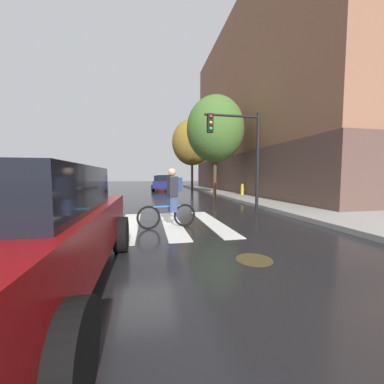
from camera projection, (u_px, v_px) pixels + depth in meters
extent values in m
plane|color=black|center=(131.00, 226.00, 6.55)|extent=(120.00, 120.00, 0.00)
cube|color=#9E9B93|center=(373.00, 213.00, 8.25)|extent=(6.50, 50.00, 0.15)
cube|color=silver|center=(33.00, 230.00, 6.04)|extent=(0.55, 3.93, 0.01)
cube|color=silver|center=(83.00, 227.00, 6.29)|extent=(0.55, 3.93, 0.01)
cube|color=silver|center=(129.00, 226.00, 6.54)|extent=(0.55, 3.93, 0.01)
cube|color=silver|center=(172.00, 224.00, 6.78)|extent=(0.55, 3.93, 0.01)
cube|color=silver|center=(212.00, 222.00, 7.03)|extent=(0.55, 3.93, 0.01)
cylinder|color=#473D1E|center=(254.00, 259.00, 3.88)|extent=(0.64, 0.64, 0.01)
cube|color=maroon|center=(22.00, 242.00, 2.61)|extent=(1.88, 4.61, 0.70)
cube|color=black|center=(11.00, 190.00, 2.42)|extent=(1.66, 2.21, 0.55)
cylinder|color=black|center=(7.00, 240.00, 3.88)|extent=(0.24, 0.68, 0.68)
cylinder|color=black|center=(121.00, 234.00, 4.27)|extent=(0.24, 0.68, 0.68)
cylinder|color=black|center=(69.00, 355.00, 1.39)|extent=(0.24, 0.68, 0.68)
cube|color=navy|center=(162.00, 184.00, 22.44)|extent=(2.07, 4.53, 0.67)
cube|color=black|center=(162.00, 178.00, 22.25)|extent=(1.72, 2.21, 0.53)
cylinder|color=black|center=(154.00, 187.00, 23.74)|extent=(0.27, 0.67, 0.65)
cylinder|color=black|center=(171.00, 187.00, 23.98)|extent=(0.27, 0.67, 0.65)
cylinder|color=black|center=(153.00, 188.00, 20.95)|extent=(0.27, 0.67, 0.65)
cylinder|color=black|center=(172.00, 188.00, 21.18)|extent=(0.27, 0.67, 0.65)
cube|color=maroon|center=(163.00, 181.00, 31.99)|extent=(2.23, 4.84, 0.72)
cube|color=black|center=(163.00, 177.00, 31.80)|extent=(1.85, 2.37, 0.56)
cylinder|color=black|center=(155.00, 184.00, 33.21)|extent=(0.30, 0.71, 0.70)
cylinder|color=black|center=(168.00, 184.00, 33.73)|extent=(0.30, 0.71, 0.70)
cylinder|color=black|center=(157.00, 184.00, 30.30)|extent=(0.30, 0.71, 0.70)
cylinder|color=black|center=(171.00, 184.00, 30.82)|extent=(0.30, 0.71, 0.70)
torus|color=black|center=(185.00, 215.00, 6.44)|extent=(0.66, 0.17, 0.66)
torus|color=black|center=(149.00, 218.00, 6.06)|extent=(0.66, 0.17, 0.66)
cylinder|color=#1972BF|center=(167.00, 207.00, 6.23)|extent=(0.89, 0.21, 0.05)
cylinder|color=#1972BF|center=(172.00, 204.00, 6.29)|extent=(0.04, 0.04, 0.45)
cube|color=#384772|center=(172.00, 202.00, 6.28)|extent=(0.25, 0.31, 0.56)
cube|color=#26262D|center=(172.00, 186.00, 6.25)|extent=(0.30, 0.40, 0.56)
sphere|color=tan|center=(172.00, 172.00, 6.22)|extent=(0.22, 0.22, 0.22)
cube|color=navy|center=(178.00, 184.00, 6.31)|extent=(0.21, 0.30, 0.40)
cylinder|color=black|center=(258.00, 162.00, 9.63)|extent=(0.14, 0.14, 4.20)
cylinder|color=black|center=(232.00, 116.00, 9.26)|extent=(2.40, 0.10, 0.10)
cube|color=black|center=(210.00, 123.00, 9.09)|extent=(0.24, 0.20, 0.76)
sphere|color=red|center=(211.00, 117.00, 8.97)|extent=(0.14, 0.14, 0.14)
sphere|color=gold|center=(211.00, 123.00, 8.99)|extent=(0.14, 0.14, 0.14)
sphere|color=green|center=(211.00, 129.00, 9.00)|extent=(0.14, 0.14, 0.14)
cylinder|color=gold|center=(242.00, 190.00, 15.75)|extent=(0.22, 0.22, 0.65)
sphere|color=gold|center=(242.00, 185.00, 15.72)|extent=(0.18, 0.18, 0.18)
cylinder|color=gold|center=(244.00, 190.00, 15.77)|extent=(0.12, 0.09, 0.09)
cylinder|color=#4C3823|center=(215.00, 175.00, 15.14)|extent=(0.24, 0.24, 3.10)
ellipsoid|color=#47722D|center=(215.00, 129.00, 14.92)|extent=(3.85, 3.85, 4.43)
cylinder|color=#4C3823|center=(192.00, 174.00, 23.05)|extent=(0.24, 0.24, 3.31)
ellipsoid|color=olive|center=(192.00, 142.00, 22.81)|extent=(4.12, 4.12, 4.74)
cube|color=brown|center=(319.00, 175.00, 21.09)|extent=(18.42, 23.16, 3.20)
cube|color=#936047|center=(322.00, 93.00, 20.54)|extent=(18.05, 22.70, 12.11)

